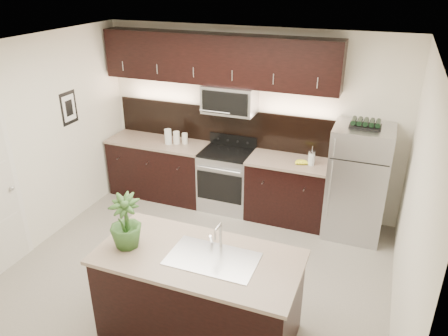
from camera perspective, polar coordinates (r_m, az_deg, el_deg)
name	(u,v)px	position (r m, az deg, el deg)	size (l,w,h in m)	color
ground	(197,273)	(5.53, -3.59, -13.56)	(4.50, 4.50, 0.00)	gray
room_walls	(182,145)	(4.69, -5.55, 3.01)	(4.52, 4.02, 2.71)	silver
counter_run	(214,177)	(6.75, -1.27, -1.21)	(3.51, 0.65, 0.94)	black
upper_fixtures	(219,67)	(6.33, -0.67, 13.03)	(3.49, 0.40, 1.66)	black
island	(199,294)	(4.51, -3.28, -16.16)	(1.96, 0.96, 0.94)	black
sink_faucet	(213,257)	(4.17, -1.46, -11.54)	(0.84, 0.50, 0.28)	silver
refrigerator	(357,183)	(6.14, 17.01, -1.82)	(0.76, 0.69, 1.58)	#B2B2B7
wine_rack	(366,124)	(5.84, 18.02, 5.52)	(0.39, 0.24, 0.09)	black
plant	(125,221)	(4.30, -12.77, -6.83)	(0.31, 0.31, 0.55)	#2A4D1F
canisters	(174,137)	(6.77, -6.49, 4.00)	(0.33, 0.20, 0.24)	silver
french_press	(311,158)	(6.11, 11.35, 1.27)	(0.09, 0.09, 0.27)	silver
bananas	(298,162)	(6.14, 9.58, 0.80)	(0.19, 0.15, 0.06)	yellow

